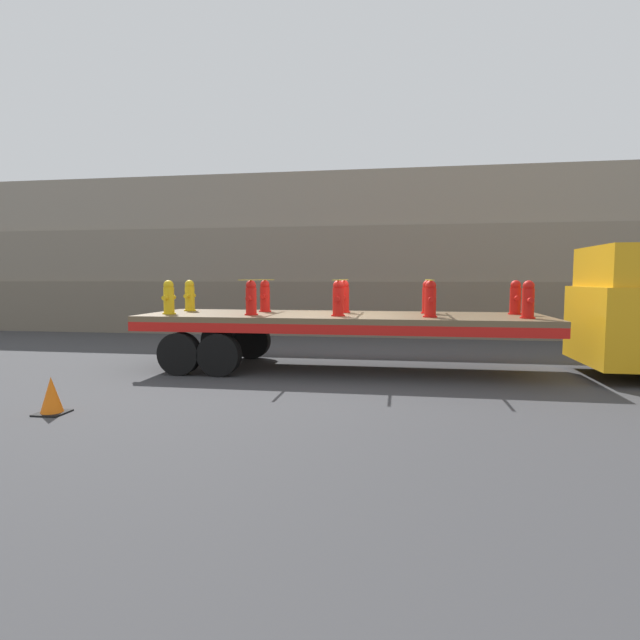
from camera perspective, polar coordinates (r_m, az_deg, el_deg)
The scene contains 17 objects.
ground_plane at distance 11.47m, azimuth 2.42°, elevation -5.65°, with size 120.00×120.00×0.00m, color #38383A.
rock_cliff at distance 19.19m, azimuth 5.24°, elevation 7.34°, with size 60.00×3.30×5.88m.
flatbed_trailer at distance 11.44m, azimuth -1.07°, elevation -0.56°, with size 8.96×2.69×1.26m.
fire_hydrant_yellow_near_0 at distance 11.85m, azimuth -16.89°, elevation 2.45°, with size 0.30×0.51×0.77m.
fire_hydrant_yellow_far_0 at distance 12.88m, azimuth -14.67°, elevation 2.67°, with size 0.30×0.51×0.77m.
fire_hydrant_red_near_1 at distance 11.13m, azimuth -7.87°, elevation 2.48°, with size 0.30×0.51×0.77m.
fire_hydrant_red_far_1 at distance 12.23m, azimuth -6.31°, elevation 2.69°, with size 0.30×0.51×0.77m.
fire_hydrant_red_near_2 at distance 10.73m, azimuth 2.09°, elevation 2.43°, with size 0.30×0.51×0.77m.
fire_hydrant_red_far_2 at distance 11.86m, azimuth 2.77°, elevation 2.65°, with size 0.30×0.51×0.77m.
fire_hydrant_red_near_3 at distance 10.66m, azimuth 12.50°, elevation 2.31°, with size 0.30×0.51×0.77m.
fire_hydrant_red_far_3 at distance 11.80m, azimuth 12.18°, elevation 2.54°, with size 0.30×0.51×0.77m.
fire_hydrant_red_near_4 at distance 10.95m, azimuth 22.69°, elevation 2.12°, with size 0.30×0.51×0.77m.
fire_hydrant_red_far_4 at distance 12.06m, azimuth 21.43°, elevation 2.37°, with size 0.30×0.51×0.77m.
cargo_strap_rear at distance 11.67m, azimuth -7.08°, elevation 4.58°, with size 0.05×2.80×0.01m.
cargo_strap_middle at distance 11.29m, azimuth 2.46°, elevation 4.61°, with size 0.05×2.80×0.01m.
cargo_strap_front at distance 11.23m, azimuth 12.37°, elevation 4.50°, with size 0.05×2.80×0.01m.
traffic_cone at distance 8.76m, azimuth -28.34°, elevation -7.63°, with size 0.43×0.43×0.58m.
Camera 1 is at (1.31, -11.21, 2.07)m, focal length 28.00 mm.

